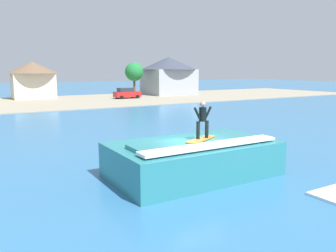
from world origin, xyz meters
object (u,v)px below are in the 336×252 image
(house_small_cottage, at_px, (33,77))
(house_gabled_white, at_px, (169,74))
(wave_crest, at_px, (193,158))
(tree_tall_bare, at_px, (134,72))
(surfboard, at_px, (201,139))
(surfer, at_px, (203,118))
(car_far_shore, at_px, (127,93))

(house_small_cottage, bearing_deg, house_gabled_white, -6.48)
(house_gabled_white, bearing_deg, wave_crest, -119.58)
(wave_crest, distance_m, tree_tall_bare, 48.50)
(surfboard, height_order, surfer, surfer)
(house_small_cottage, distance_m, tree_tall_bare, 17.33)
(surfer, xyz_separation_m, house_small_cottage, (0.92, 48.53, 0.98))
(wave_crest, height_order, surfer, surfer)
(wave_crest, height_order, surfboard, surfboard)
(surfer, bearing_deg, car_far_shore, 70.55)
(surfer, height_order, house_gabled_white, house_gabled_white)
(surfer, xyz_separation_m, tree_tall_bare, (17.94, 45.31, 1.75))
(wave_crest, bearing_deg, house_small_cottage, 88.72)
(car_far_shore, bearing_deg, wave_crest, -109.84)
(car_far_shore, xyz_separation_m, house_small_cottage, (-13.48, 7.75, 2.72))
(wave_crest, xyz_separation_m, house_small_cottage, (1.07, 48.07, 2.86))
(surfboard, bearing_deg, house_small_cottage, 88.79)
(house_small_cottage, bearing_deg, tree_tall_bare, -10.71)
(wave_crest, xyz_separation_m, surfer, (0.15, -0.46, 1.88))
(car_far_shore, distance_m, tree_tall_bare, 6.73)
(car_far_shore, relative_size, house_small_cottage, 0.54)
(house_small_cottage, bearing_deg, wave_crest, -91.28)
(surfboard, bearing_deg, tree_tall_bare, 68.31)
(car_far_shore, distance_m, house_gabled_white, 12.60)
(tree_tall_bare, bearing_deg, house_gabled_white, 3.15)
(surfboard, distance_m, house_small_cottage, 48.62)
(wave_crest, bearing_deg, surfboard, -84.28)
(house_gabled_white, relative_size, tree_tall_bare, 1.75)
(car_far_shore, height_order, house_gabled_white, house_gabled_white)
(surfboard, bearing_deg, surfer, 22.04)
(surfboard, distance_m, car_far_shore, 43.33)
(car_far_shore, distance_m, house_small_cottage, 15.78)
(surfer, height_order, tree_tall_bare, tree_tall_bare)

